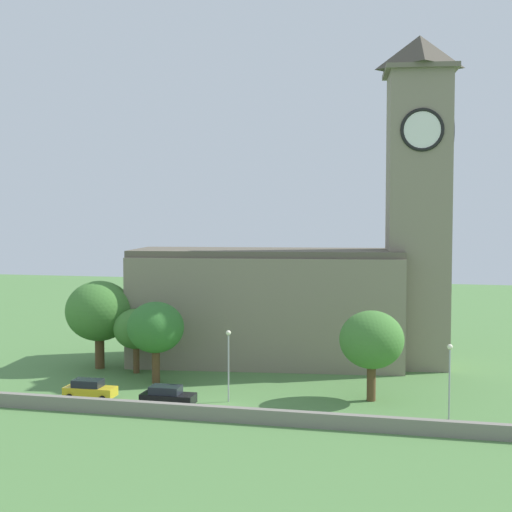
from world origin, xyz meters
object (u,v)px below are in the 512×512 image
(car_yellow, at_px, (90,389))
(tree_by_tower, at_px, (99,311))
(tree_churchyard, at_px, (372,340))
(tree_riverside_east, at_px, (136,329))
(car_black, at_px, (168,396))
(tree_riverside_west, at_px, (156,328))
(church, at_px, (307,278))
(streetlamp_central, at_px, (450,368))
(streetlamp_west_mid, at_px, (228,353))

(car_yellow, height_order, tree_by_tower, tree_by_tower)
(tree_churchyard, bearing_deg, tree_riverside_east, 166.90)
(car_black, relative_size, tree_churchyard, 0.58)
(tree_by_tower, distance_m, tree_riverside_west, 9.63)
(church, xyz_separation_m, streetlamp_central, (14.40, -18.75, -5.23))
(streetlamp_central, bearing_deg, tree_riverside_west, 166.96)
(car_black, xyz_separation_m, tree_churchyard, (16.57, 5.92, 4.43))
(church, xyz_separation_m, tree_riverside_east, (-16.21, -8.77, -4.83))
(tree_by_tower, xyz_separation_m, tree_riverside_east, (4.64, -1.27, -1.52))
(tree_churchyard, bearing_deg, tree_riverside_west, 174.71)
(car_yellow, xyz_separation_m, tree_riverside_east, (-0.15, 10.88, 3.61))
(car_yellow, xyz_separation_m, tree_by_tower, (-4.79, 12.15, 5.14))
(church, height_order, tree_churchyard, church)
(car_yellow, relative_size, tree_churchyard, 0.57)
(tree_riverside_east, bearing_deg, church, 28.40)
(streetlamp_central, distance_m, tree_churchyard, 7.86)
(church, relative_size, car_black, 7.67)
(tree_churchyard, height_order, tree_riverside_west, tree_churchyard)
(church, xyz_separation_m, streetlamp_west_mid, (-4.02, -17.56, -5.10))
(streetlamp_central, height_order, tree_churchyard, tree_churchyard)
(car_black, bearing_deg, tree_by_tower, 133.73)
(car_black, relative_size, tree_riverside_east, 0.69)
(car_yellow, relative_size, tree_riverside_west, 0.58)
(car_black, height_order, tree_riverside_east, tree_riverside_east)
(church, bearing_deg, car_yellow, -129.28)
(tree_riverside_west, bearing_deg, streetlamp_west_mid, -30.50)
(tree_by_tower, height_order, tree_riverside_west, tree_by_tower)
(car_yellow, height_order, streetlamp_central, streetlamp_central)
(tree_riverside_west, bearing_deg, tree_riverside_east, 133.77)
(streetlamp_west_mid, bearing_deg, tree_by_tower, 149.11)
(streetlamp_west_mid, distance_m, streetlamp_central, 18.46)
(tree_churchyard, height_order, tree_riverside_east, tree_churchyard)
(tree_riverside_west, bearing_deg, tree_by_tower, 148.72)
(church, relative_size, car_yellow, 7.73)
(streetlamp_central, xyz_separation_m, tree_by_tower, (-35.25, 11.25, 1.93))
(tree_churchyard, bearing_deg, tree_by_tower, 166.55)
(church, height_order, tree_by_tower, church)
(car_yellow, height_order, tree_riverside_east, tree_riverside_east)
(church, distance_m, tree_churchyard, 16.94)
(church, bearing_deg, tree_riverside_west, -135.39)
(church, relative_size, tree_riverside_east, 5.30)
(streetlamp_west_mid, bearing_deg, tree_churchyard, 14.80)
(car_black, bearing_deg, tree_churchyard, 19.64)
(car_black, bearing_deg, streetlamp_central, 3.89)
(tree_riverside_west, bearing_deg, streetlamp_central, -13.04)
(streetlamp_central, bearing_deg, tree_riverside_east, 161.94)
(streetlamp_west_mid, height_order, tree_churchyard, tree_churchyard)
(car_yellow, height_order, car_black, car_yellow)
(streetlamp_central, relative_size, tree_by_tower, 0.65)
(tree_riverside_west, bearing_deg, church, 44.61)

